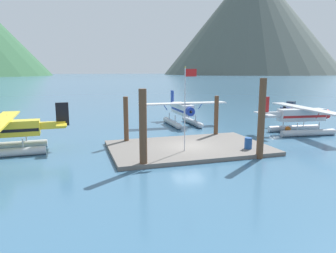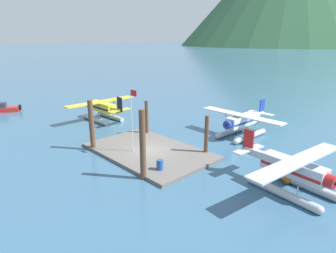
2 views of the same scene
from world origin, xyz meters
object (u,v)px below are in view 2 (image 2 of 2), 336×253
at_px(mooring_buoy, 287,180).
at_px(seaplane_silver_stbd_fwd, 293,172).
at_px(seaplane_yellow_port_fwd, 102,109).
at_px(seaplane_white_bow_right, 242,123).
at_px(fuel_drum, 160,165).
at_px(boat_red_open_sw, 3,109).
at_px(flagpole, 132,113).

distance_m(mooring_buoy, seaplane_silver_stbd_fwd, 1.79).
relative_size(seaplane_yellow_port_fwd, seaplane_white_bow_right, 1.00).
bearing_deg(mooring_buoy, fuel_drum, -144.39).
relative_size(seaplane_white_bow_right, boat_red_open_sw, 2.38).
bearing_deg(boat_red_open_sw, seaplane_silver_stbd_fwd, 11.27).
bearing_deg(seaplane_yellow_port_fwd, seaplane_white_bow_right, 24.78).
distance_m(seaplane_yellow_port_fwd, boat_red_open_sw, 17.35).
height_order(seaplane_yellow_port_fwd, seaplane_silver_stbd_fwd, same).
relative_size(fuel_drum, mooring_buoy, 1.43).
bearing_deg(seaplane_silver_stbd_fwd, seaplane_yellow_port_fwd, 179.18).
relative_size(flagpole, mooring_buoy, 10.37).
bearing_deg(seaplane_silver_stbd_fwd, fuel_drum, -151.32).
relative_size(mooring_buoy, seaplane_silver_stbd_fwd, 0.06).
bearing_deg(boat_red_open_sw, fuel_drum, 5.85).
xyz_separation_m(mooring_buoy, seaplane_silver_stbd_fwd, (0.77, -1.00, 1.27)).
distance_m(seaplane_yellow_port_fwd, seaplane_white_bow_right, 19.16).
xyz_separation_m(fuel_drum, boat_red_open_sw, (-32.99, -3.38, -0.25)).
distance_m(flagpole, seaplane_white_bow_right, 13.52).
bearing_deg(fuel_drum, seaplane_yellow_port_fwd, 163.32).
relative_size(seaplane_white_bow_right, seaplane_silver_stbd_fwd, 0.99).
height_order(fuel_drum, mooring_buoy, fuel_drum).
height_order(mooring_buoy, seaplane_white_bow_right, seaplane_white_bow_right).
bearing_deg(fuel_drum, mooring_buoy, 35.61).
xyz_separation_m(mooring_buoy, boat_red_open_sw, (-41.40, -9.40, 0.18)).
bearing_deg(seaplane_silver_stbd_fwd, seaplane_white_bow_right, 139.51).
bearing_deg(mooring_buoy, flagpole, -158.86).
bearing_deg(seaplane_silver_stbd_fwd, flagpole, -163.59).
bearing_deg(flagpole, seaplane_white_bow_right, 71.44).
relative_size(seaplane_yellow_port_fwd, boat_red_open_sw, 2.38).
xyz_separation_m(mooring_buoy, seaplane_yellow_port_fwd, (-26.48, -0.61, 1.27)).
bearing_deg(fuel_drum, seaplane_white_bow_right, 92.88).
xyz_separation_m(seaplane_silver_stbd_fwd, boat_red_open_sw, (-42.18, -8.41, -1.09)).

